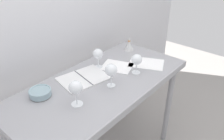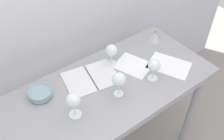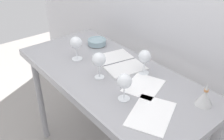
{
  "view_description": "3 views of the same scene",
  "coord_description": "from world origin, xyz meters",
  "px_view_note": "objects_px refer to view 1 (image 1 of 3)",
  "views": [
    {
      "loc": [
        -1.0,
        -0.97,
        1.79
      ],
      "look_at": [
        0.08,
        -0.04,
        0.98
      ],
      "focal_mm": 36.65,
      "sensor_mm": 36.0,
      "label": 1
    },
    {
      "loc": [
        -0.66,
        -0.91,
        2.08
      ],
      "look_at": [
        0.06,
        0.04,
        0.97
      ],
      "focal_mm": 40.91,
      "sensor_mm": 36.0,
      "label": 2
    },
    {
      "loc": [
        1.07,
        -0.86,
        1.73
      ],
      "look_at": [
        0.04,
        -0.02,
        0.94
      ],
      "focal_mm": 39.95,
      "sensor_mm": 36.0,
      "label": 3
    }
  ],
  "objects_px": {
    "wine_glass_near_right": "(137,60)",
    "decanter_funnel": "(129,45)",
    "wine_glass_far_right": "(98,54)",
    "tasting_sheet_lower": "(146,63)",
    "tasting_bowl": "(40,93)",
    "tasting_sheet_upper": "(117,66)",
    "wine_glass_near_left": "(76,88)",
    "wine_glass_near_center": "(111,71)",
    "open_notebook": "(83,78)"
  },
  "relations": [
    {
      "from": "wine_glass_near_center",
      "to": "decanter_funnel",
      "type": "bearing_deg",
      "value": 25.55
    },
    {
      "from": "wine_glass_near_center",
      "to": "decanter_funnel",
      "type": "relative_size",
      "value": 1.23
    },
    {
      "from": "open_notebook",
      "to": "tasting_sheet_upper",
      "type": "relative_size",
      "value": 1.64
    },
    {
      "from": "wine_glass_near_center",
      "to": "tasting_sheet_lower",
      "type": "xyz_separation_m",
      "value": [
        0.44,
        -0.0,
        -0.12
      ]
    },
    {
      "from": "wine_glass_far_right",
      "to": "wine_glass_near_right",
      "type": "height_order",
      "value": "wine_glass_far_right"
    },
    {
      "from": "open_notebook",
      "to": "tasting_bowl",
      "type": "xyz_separation_m",
      "value": [
        -0.33,
        0.05,
        0.02
      ]
    },
    {
      "from": "wine_glass_near_left",
      "to": "tasting_bowl",
      "type": "height_order",
      "value": "wine_glass_near_left"
    },
    {
      "from": "tasting_sheet_lower",
      "to": "tasting_bowl",
      "type": "xyz_separation_m",
      "value": [
        -0.83,
        0.27,
        0.03
      ]
    },
    {
      "from": "wine_glass_near_right",
      "to": "wine_glass_near_left",
      "type": "bearing_deg",
      "value": 174.78
    },
    {
      "from": "tasting_sheet_lower",
      "to": "decanter_funnel",
      "type": "bearing_deg",
      "value": 40.56
    },
    {
      "from": "wine_glass_far_right",
      "to": "open_notebook",
      "type": "relative_size",
      "value": 0.41
    },
    {
      "from": "open_notebook",
      "to": "tasting_bowl",
      "type": "distance_m",
      "value": 0.33
    },
    {
      "from": "wine_glass_near_center",
      "to": "decanter_funnel",
      "type": "xyz_separation_m",
      "value": [
        0.56,
        0.27,
        -0.08
      ]
    },
    {
      "from": "open_notebook",
      "to": "wine_glass_near_right",
      "type": "bearing_deg",
      "value": -25.93
    },
    {
      "from": "wine_glass_near_left",
      "to": "wine_glass_near_right",
      "type": "relative_size",
      "value": 1.08
    },
    {
      "from": "wine_glass_near_right",
      "to": "decanter_funnel",
      "type": "distance_m",
      "value": 0.42
    },
    {
      "from": "wine_glass_far_right",
      "to": "tasting_sheet_lower",
      "type": "height_order",
      "value": "wine_glass_far_right"
    },
    {
      "from": "tasting_bowl",
      "to": "decanter_funnel",
      "type": "height_order",
      "value": "decanter_funnel"
    },
    {
      "from": "tasting_sheet_upper",
      "to": "decanter_funnel",
      "type": "height_order",
      "value": "decanter_funnel"
    },
    {
      "from": "tasting_bowl",
      "to": "wine_glass_near_center",
      "type": "bearing_deg",
      "value": -34.41
    },
    {
      "from": "wine_glass_far_right",
      "to": "tasting_sheet_upper",
      "type": "height_order",
      "value": "wine_glass_far_right"
    },
    {
      "from": "wine_glass_near_left",
      "to": "tasting_bowl",
      "type": "xyz_separation_m",
      "value": [
        -0.1,
        0.24,
        -0.09
      ]
    },
    {
      "from": "decanter_funnel",
      "to": "tasting_sheet_upper",
      "type": "bearing_deg",
      "value": -158.98
    },
    {
      "from": "tasting_sheet_upper",
      "to": "tasting_bowl",
      "type": "relative_size",
      "value": 1.63
    },
    {
      "from": "wine_glass_near_left",
      "to": "open_notebook",
      "type": "distance_m",
      "value": 0.32
    },
    {
      "from": "wine_glass_near_left",
      "to": "wine_glass_near_right",
      "type": "height_order",
      "value": "wine_glass_near_left"
    },
    {
      "from": "tasting_sheet_upper",
      "to": "decanter_funnel",
      "type": "xyz_separation_m",
      "value": [
        0.32,
        0.12,
        0.04
      ]
    },
    {
      "from": "open_notebook",
      "to": "tasting_bowl",
      "type": "height_order",
      "value": "tasting_bowl"
    },
    {
      "from": "wine_glass_near_right",
      "to": "open_notebook",
      "type": "xyz_separation_m",
      "value": [
        -0.32,
        0.24,
        -0.11
      ]
    },
    {
      "from": "decanter_funnel",
      "to": "wine_glass_near_right",
      "type": "bearing_deg",
      "value": -135.45
    },
    {
      "from": "wine_glass_near_left",
      "to": "tasting_sheet_lower",
      "type": "relative_size",
      "value": 0.61
    },
    {
      "from": "wine_glass_near_center",
      "to": "wine_glass_near_right",
      "type": "bearing_deg",
      "value": -5.93
    },
    {
      "from": "tasting_sheet_upper",
      "to": "wine_glass_near_right",
      "type": "bearing_deg",
      "value": -103.94
    },
    {
      "from": "wine_glass_far_right",
      "to": "tasting_sheet_lower",
      "type": "bearing_deg",
      "value": -39.91
    },
    {
      "from": "wine_glass_near_right",
      "to": "open_notebook",
      "type": "bearing_deg",
      "value": 143.0
    },
    {
      "from": "wine_glass_near_right",
      "to": "tasting_sheet_upper",
      "type": "xyz_separation_m",
      "value": [
        -0.02,
        0.17,
        -0.11
      ]
    },
    {
      "from": "wine_glass_near_right",
      "to": "tasting_bowl",
      "type": "xyz_separation_m",
      "value": [
        -0.65,
        0.3,
        -0.08
      ]
    },
    {
      "from": "wine_glass_near_center",
      "to": "wine_glass_near_right",
      "type": "relative_size",
      "value": 1.09
    },
    {
      "from": "wine_glass_near_center",
      "to": "wine_glass_near_right",
      "type": "xyz_separation_m",
      "value": [
        0.26,
        -0.03,
        -0.01
      ]
    },
    {
      "from": "wine_glass_near_right",
      "to": "tasting_sheet_lower",
      "type": "bearing_deg",
      "value": 7.21
    },
    {
      "from": "wine_glass_near_right",
      "to": "tasting_bowl",
      "type": "distance_m",
      "value": 0.72
    },
    {
      "from": "wine_glass_far_right",
      "to": "tasting_bowl",
      "type": "distance_m",
      "value": 0.53
    },
    {
      "from": "tasting_sheet_lower",
      "to": "decanter_funnel",
      "type": "distance_m",
      "value": 0.3
    },
    {
      "from": "wine_glass_near_right",
      "to": "tasting_sheet_lower",
      "type": "xyz_separation_m",
      "value": [
        0.18,
        0.02,
        -0.11
      ]
    },
    {
      "from": "wine_glass_near_center",
      "to": "tasting_sheet_upper",
      "type": "bearing_deg",
      "value": 31.03
    },
    {
      "from": "wine_glass_near_right",
      "to": "tasting_sheet_lower",
      "type": "relative_size",
      "value": 0.56
    },
    {
      "from": "wine_glass_near_center",
      "to": "tasting_bowl",
      "type": "relative_size",
      "value": 1.17
    },
    {
      "from": "wine_glass_near_left",
      "to": "tasting_sheet_upper",
      "type": "height_order",
      "value": "wine_glass_near_left"
    },
    {
      "from": "wine_glass_near_right",
      "to": "tasting_bowl",
      "type": "relative_size",
      "value": 1.08
    },
    {
      "from": "wine_glass_near_left",
      "to": "open_notebook",
      "type": "bearing_deg",
      "value": 39.47
    }
  ]
}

